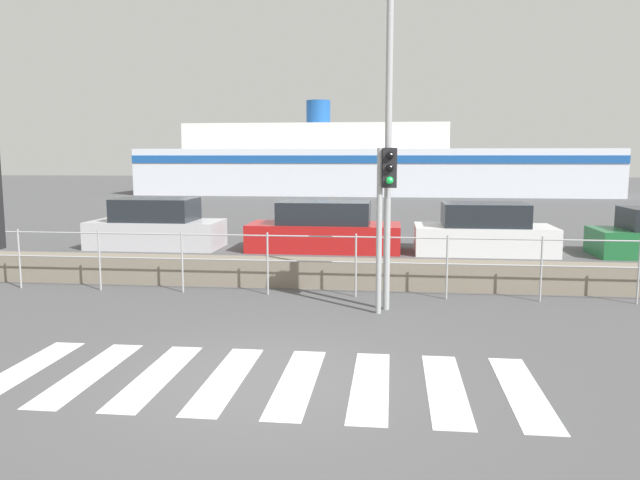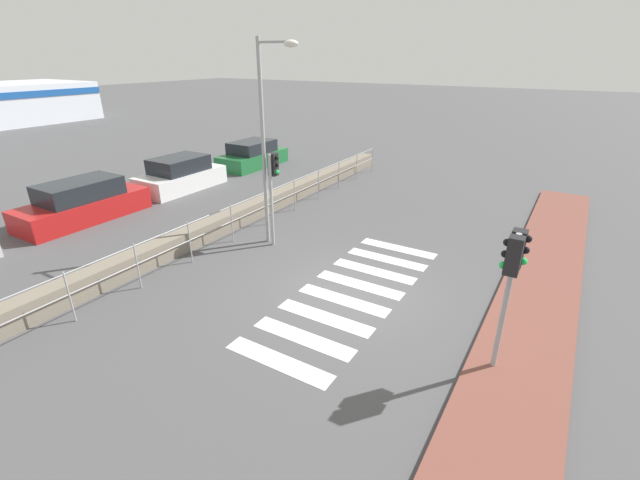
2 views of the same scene
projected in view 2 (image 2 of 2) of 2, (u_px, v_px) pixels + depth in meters
The scene contains 11 objects.
ground_plane at pixel (352, 292), 10.93m from camera, with size 160.00×160.00×0.00m, color #4C4C4F.
sidewalk_brick at pixel (526, 341), 8.95m from camera, with size 24.00×1.80×0.12m.
crosswalk at pixel (352, 292), 10.93m from camera, with size 6.75×2.40×0.01m.
seawall at pixel (193, 236), 13.51m from camera, with size 25.52×0.55×0.60m.
harbor_fence at pixel (211, 226), 12.89m from camera, with size 23.01×0.04×1.26m.
traffic_light_near at pixel (513, 266), 7.35m from camera, with size 0.58×0.41×2.84m.
traffic_light_far at pixel (273, 179), 12.90m from camera, with size 0.34×0.32×2.90m.
streetlamp at pixel (269, 123), 12.30m from camera, with size 0.32×1.36×6.05m.
parked_car_red at pixel (83, 203), 15.52m from camera, with size 4.45×1.80×1.46m.
parked_car_white at pixel (181, 175), 19.13m from camera, with size 3.90×1.86×1.44m.
parked_car_green at pixel (253, 156), 23.08m from camera, with size 4.00×1.84×1.35m.
Camera 2 is at (-8.54, -4.24, 5.58)m, focal length 24.00 mm.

